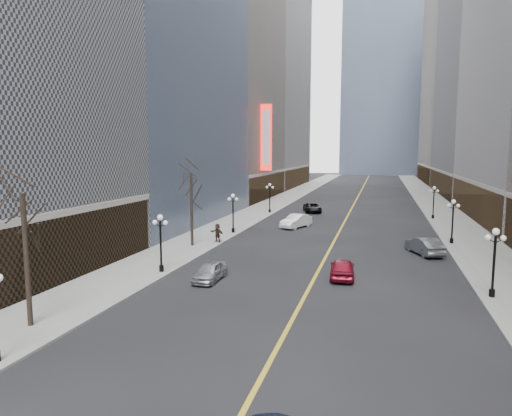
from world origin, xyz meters
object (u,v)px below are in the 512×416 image
Objects in this scene: streetlamp_east_3 at (434,199)px; streetlamp_west_3 at (270,195)px; streetlamp_west_2 at (233,209)px; car_nb_mid at (296,221)px; streetlamp_east_2 at (453,217)px; car_nb_far at (312,208)px; car_sb_far at (424,246)px; car_nb_near at (210,271)px; car_sb_mid at (342,268)px; streetlamp_east_1 at (494,255)px; streetlamp_west_1 at (161,237)px.

streetlamp_west_3 is (-23.60, 0.00, 0.00)m from streetlamp_east_3.
streetlamp_west_2 is at bearing -142.67° from streetlamp_east_3.
streetlamp_west_2 reaches higher than car_nb_mid.
streetlamp_west_2 is at bearing 180.00° from streetlamp_east_2.
car_sb_far is at bearing -77.35° from car_nb_far.
car_nb_near is at bearing -83.19° from streetlamp_west_3.
car_sb_mid reaches higher than car_nb_far.
streetlamp_east_1 is 1.11× the size of car_nb_near.
streetlamp_west_3 is 31.23m from car_sb_far.
streetlamp_west_3 is (-23.60, 18.00, 0.00)m from streetlamp_east_2.
streetlamp_east_2 is (0.00, 18.00, 0.00)m from streetlamp_east_1.
streetlamp_east_1 is at bearing -56.75° from streetlamp_west_3.
car_nb_far is at bearing 73.69° from streetlamp_west_2.
streetlamp_west_1 is 39.53m from car_nb_far.
car_nb_near is 9.97m from car_sb_mid.
streetlamp_west_3 reaches higher than car_sb_far.
streetlamp_west_2 is 19.48m from car_nb_near.
streetlamp_east_1 is at bearing -81.68° from car_nb_far.
streetlamp_west_3 is 37.17m from car_nb_near.
streetlamp_west_2 is 0.85× the size of car_nb_far.
car_sb_mid is at bearing -48.67° from car_nb_mid.
streetlamp_east_2 reaches higher than car_sb_far.
streetlamp_east_1 is 1.00× the size of streetlamp_west_3.
streetlamp_east_1 is at bearing -90.00° from streetlamp_east_3.
car_nb_far is at bearing 81.05° from streetlamp_west_1.
streetlamp_east_2 is at bearing -90.00° from streetlamp_east_3.
car_nb_near is 20.91m from car_sb_far.
streetlamp_west_1 is at bearing -90.00° from streetlamp_west_3.
streetlamp_east_2 is at bearing -37.33° from streetlamp_west_3.
car_sb_far is (20.48, -5.48, -2.09)m from streetlamp_west_2.
streetlamp_west_1 is at bearing 169.72° from car_nb_near.
car_nb_far is at bearing 112.77° from car_nb_mid.
car_nb_mid is at bearing -105.24° from car_nb_far.
streetlamp_west_1 is at bearing -90.00° from streetlamp_west_2.
streetlamp_west_3 reaches higher than car_sb_mid.
streetlamp_west_2 is 0.92× the size of car_sb_far.
streetlamp_west_1 and streetlamp_west_2 have the same top height.
car_nb_mid reaches higher than car_nb_near.
streetlamp_west_3 is (-23.60, 36.00, 0.00)m from streetlamp_east_1.
streetlamp_west_2 is (0.00, 18.00, 0.00)m from streetlamp_west_1.
car_nb_mid is (-17.31, 24.13, -2.06)m from streetlamp_east_1.
streetlamp_west_3 is 13.59m from car_nb_mid.
streetlamp_east_1 is 0.92× the size of car_sb_far.
streetlamp_east_2 is 1.00× the size of streetlamp_west_2.
car_nb_mid is at bearing -145.56° from streetlamp_east_3.
car_nb_near is 0.81× the size of car_nb_mid.
streetlamp_east_1 is at bearing -32.13° from car_nb_mid.
streetlamp_west_3 is 36.33m from car_sb_mid.
car_sb_mid is (-9.80, -15.53, -2.14)m from streetlamp_east_2.
streetlamp_east_1 is at bearing 3.12° from car_nb_near.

